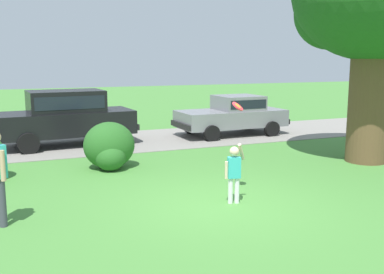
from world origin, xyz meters
name	(u,v)px	position (x,y,z in m)	size (l,w,h in m)	color
ground_plane	(222,204)	(0.00, 0.00, 0.00)	(80.00, 80.00, 0.00)	#478438
driveway_strip	(128,141)	(0.00, 7.87, 0.01)	(28.00, 4.40, 0.02)	gray
oak_tree_large	(379,0)	(5.87, 2.10, 4.63)	(5.05, 4.66, 6.89)	brown
shrub_centre_left	(109,148)	(-1.50, 3.98, 0.59)	(1.41, 1.28, 1.29)	#286023
parked_sedan	(233,114)	(4.20, 7.68, 0.85)	(4.45, 2.20, 1.56)	gray
parked_suv	(66,115)	(-2.15, 7.88, 1.08)	(4.81, 2.34, 1.92)	black
child_thrower	(234,170)	(0.26, -0.02, 0.72)	(0.47, 0.23, 1.29)	white
frisbee	(238,106)	(0.55, 0.42, 1.99)	(0.32, 0.26, 0.27)	red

